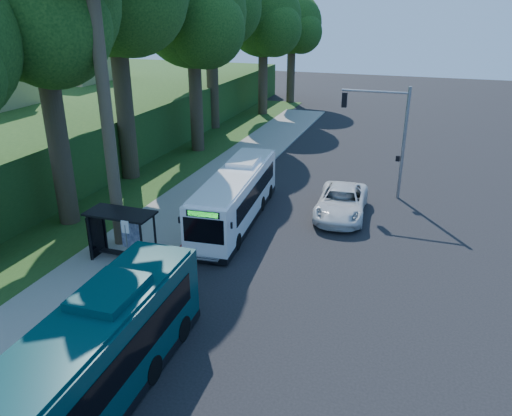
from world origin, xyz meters
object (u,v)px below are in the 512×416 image
at_px(bus_shelter, 118,225).
at_px(white_bus, 236,195).
at_px(teal_bus, 81,372).
at_px(pickup, 341,202).

height_order(bus_shelter, white_bus, white_bus).
distance_m(bus_shelter, teal_bus, 10.15).
bearing_deg(pickup, teal_bus, -107.47).
relative_size(teal_bus, pickup, 1.98).
relative_size(bus_shelter, white_bus, 0.30).
height_order(bus_shelter, pickup, bus_shelter).
height_order(white_bus, pickup, white_bus).
xyz_separation_m(teal_bus, pickup, (4.45, 17.87, -0.87)).
bearing_deg(pickup, bus_shelter, -139.27).
bearing_deg(teal_bus, white_bus, 91.99).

